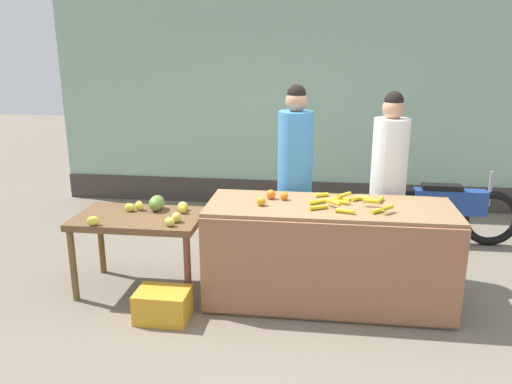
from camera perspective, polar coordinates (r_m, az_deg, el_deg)
name	(u,v)px	position (r m, az deg, el deg)	size (l,w,h in m)	color
ground_plane	(291,297)	(4.72, 3.95, -11.81)	(24.00, 24.00, 0.00)	#756B5B
market_wall_back	(306,107)	(7.14, 5.66, 9.57)	(7.07, 0.23, 2.88)	#8CB299
fruit_stall_counter	(328,254)	(4.51, 8.15, -6.99)	(2.12, 0.79, 0.90)	olive
side_table_wooden	(139,225)	(4.73, -13.10, -3.66)	(1.15, 0.69, 0.73)	brown
banana_bunch_pile	(348,202)	(4.38, 10.41, -1.13)	(0.70, 0.53, 0.07)	yellow
orange_pile	(272,197)	(4.42, 1.77, -0.56)	(0.26, 0.29, 0.08)	orange
mango_papaya_pile	(156,207)	(4.71, -11.24, -1.73)	(0.79, 0.65, 0.14)	#D6CA4C
vendor_woman_blue_shirt	(295,180)	(4.97, 4.41, 1.36)	(0.34, 0.34, 1.87)	#33333D
vendor_woman_white_shirt	(388,186)	(5.03, 14.70, 0.70)	(0.34, 0.34, 1.82)	#33333D
parked_motorcycle	(448,210)	(6.20, 20.95, -1.95)	(1.60, 0.18, 0.88)	black
produce_crate	(163,305)	(4.38, -10.49, -12.47)	(0.44, 0.32, 0.26)	gold
produce_sack	(243,233)	(5.45, -1.51, -4.66)	(0.36, 0.30, 0.55)	maroon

